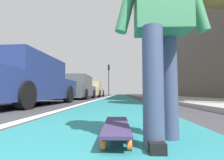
{
  "coord_description": "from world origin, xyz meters",
  "views": [
    {
      "loc": [
        -0.52,
        -0.13,
        0.37
      ],
      "look_at": [
        9.53,
        0.37,
        1.13
      ],
      "focal_mm": 27.79,
      "sensor_mm": 36.0,
      "label": 1
    }
  ],
  "objects": [
    {
      "name": "skater_person",
      "position": [
        0.77,
        -0.44,
        0.94
      ],
      "size": [
        0.46,
        0.72,
        1.64
      ],
      "color": "#384260",
      "rests_on": "ground"
    },
    {
      "name": "skateboard",
      "position": [
        0.92,
        -0.1,
        0.09
      ],
      "size": [
        0.84,
        0.21,
        0.11
      ],
      "color": "orange",
      "rests_on": "ground"
    },
    {
      "name": "parked_car_far",
      "position": [
        16.45,
        2.65,
        0.72
      ],
      "size": [
        4.25,
        2.03,
        1.49
      ],
      "color": "tan",
      "rests_on": "ground"
    },
    {
      "name": "parked_car_near",
      "position": [
        4.64,
        2.76,
        0.71
      ],
      "size": [
        4.64,
        2.02,
        1.48
      ],
      "color": "navy",
      "rests_on": "ground"
    },
    {
      "name": "sidewalk_curb",
      "position": [
        18.0,
        -3.52,
        0.05
      ],
      "size": [
        52.0,
        3.2,
        0.11
      ],
      "primitive_type": "cube",
      "color": "#9E9B93",
      "rests_on": "ground"
    },
    {
      "name": "pedestrian_distant",
      "position": [
        11.46,
        -2.92,
        0.96
      ],
      "size": [
        0.47,
        0.73,
        1.67
      ],
      "color": "brown",
      "rests_on": "ground"
    },
    {
      "name": "lane_stripe_white",
      "position": [
        20.0,
        1.17,
        0.0
      ],
      "size": [
        52.0,
        0.16,
        0.01
      ],
      "primitive_type": "cube",
      "color": "silver",
      "rests_on": "ground"
    },
    {
      "name": "bike_lane_paint",
      "position": [
        24.0,
        0.0,
        0.0
      ],
      "size": [
        56.0,
        2.04,
        0.0
      ],
      "primitive_type": "cube",
      "color": "#237075",
      "rests_on": "ground"
    },
    {
      "name": "ground_plane",
      "position": [
        10.0,
        0.0,
        0.0
      ],
      "size": [
        80.0,
        80.0,
        0.0
      ],
      "primitive_type": "plane",
      "color": "#38383D"
    },
    {
      "name": "traffic_light",
      "position": [
        24.29,
        1.57,
        3.08
      ],
      "size": [
        0.33,
        0.28,
        4.48
      ],
      "color": "#2D2D2D",
      "rests_on": "ground"
    },
    {
      "name": "building_facade",
      "position": [
        22.0,
        -6.44,
        6.1
      ],
      "size": [
        40.0,
        1.2,
        12.2
      ],
      "primitive_type": "cube",
      "color": "#5A534A",
      "rests_on": "ground"
    },
    {
      "name": "parked_car_mid",
      "position": [
        10.27,
        2.65,
        0.69
      ],
      "size": [
        4.26,
        1.96,
        1.46
      ],
      "color": "#4C5156",
      "rests_on": "ground"
    }
  ]
}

